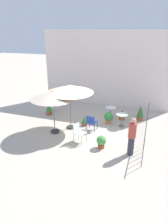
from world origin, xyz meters
TOP-DOWN VIEW (x-y plane):
  - ground_plane at (0.00, 0.00)m, footprint 60.00×60.00m
  - villa_facade at (0.00, 4.12)m, footprint 8.61×0.30m
  - terrace_railing at (3.04, 0.00)m, footprint 0.03×4.94m
  - patio_umbrella_0 at (-1.38, -0.82)m, footprint 2.20×2.20m
  - patio_umbrella_1 at (-0.79, -0.09)m, footprint 2.38×2.38m
  - cafe_table_0 at (1.74, 0.97)m, footprint 0.62×0.62m
  - cafe_table_1 at (0.97, 1.68)m, footprint 0.61×0.61m
  - patio_chair_0 at (0.10, -1.30)m, footprint 0.56×0.56m
  - patio_chair_1 at (-2.66, 1.91)m, footprint 0.51×0.50m
  - patio_chair_2 at (0.32, -0.00)m, footprint 0.54×0.49m
  - potted_plant_0 at (-0.19, 0.41)m, footprint 0.32×0.32m
  - potted_plant_1 at (1.62, 1.85)m, footprint 0.34×0.34m
  - potted_plant_2 at (-2.77, 1.15)m, footprint 0.37×0.37m
  - potted_plant_3 at (2.62, 2.11)m, footprint 0.40×0.40m
  - potted_plant_4 at (1.24, -1.48)m, footprint 0.43×0.43m
  - potted_plant_5 at (1.00, 1.05)m, footprint 0.48×0.48m
  - standing_person at (2.53, -1.57)m, footprint 0.36×0.36m

SIDE VIEW (x-z plane):
  - ground_plane at x=0.00m, z-range 0.00..0.00m
  - potted_plant_0 at x=-0.19m, z-range -0.01..0.57m
  - potted_plant_1 at x=1.62m, z-range 0.00..0.62m
  - potted_plant_4 at x=1.24m, z-range 0.03..0.61m
  - potted_plant_2 at x=-2.77m, z-range 0.01..0.75m
  - potted_plant_5 at x=1.00m, z-range 0.05..0.74m
  - potted_plant_3 at x=2.62m, z-range 0.03..0.93m
  - patio_chair_2 at x=0.32m, z-range 0.07..0.90m
  - cafe_table_0 at x=1.74m, z-range 0.13..0.85m
  - cafe_table_1 at x=0.97m, z-range 0.14..0.89m
  - patio_chair_1 at x=-2.66m, z-range 0.08..0.97m
  - patio_chair_0 at x=0.10m, z-range 0.08..0.97m
  - terrace_railing at x=3.04m, z-range 0.17..1.19m
  - standing_person at x=2.53m, z-range 0.03..1.71m
  - patio_umbrella_0 at x=-1.38m, z-range 0.86..3.07m
  - patio_umbrella_1 at x=-0.79m, z-range 0.95..3.35m
  - villa_facade at x=0.00m, z-range 0.00..4.91m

